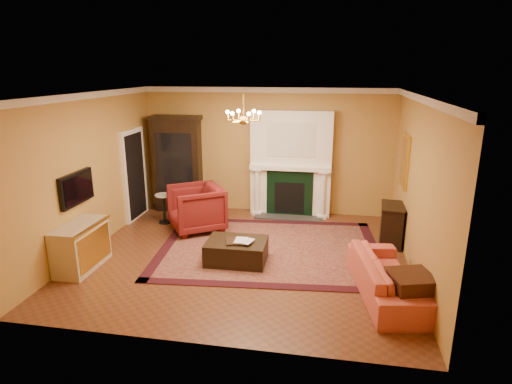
% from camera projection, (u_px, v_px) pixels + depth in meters
% --- Properties ---
extents(floor, '(6.00, 5.50, 0.02)m').
position_uv_depth(floor, '(245.00, 256.00, 8.11)').
color(floor, brown).
rests_on(floor, ground).
extents(ceiling, '(6.00, 5.50, 0.02)m').
position_uv_depth(ceiling, '(243.00, 93.00, 7.27)').
color(ceiling, silver).
rests_on(ceiling, wall_back).
extents(wall_back, '(6.00, 0.02, 3.00)m').
position_uv_depth(wall_back, '(267.00, 151.00, 10.30)').
color(wall_back, '#B48940').
rests_on(wall_back, floor).
extents(wall_front, '(6.00, 0.02, 3.00)m').
position_uv_depth(wall_front, '(197.00, 236.00, 5.08)').
color(wall_front, '#B48940').
rests_on(wall_front, floor).
extents(wall_left, '(0.02, 5.50, 3.00)m').
position_uv_depth(wall_left, '(91.00, 172.00, 8.20)').
color(wall_left, '#B48940').
rests_on(wall_left, floor).
extents(wall_right, '(0.02, 5.50, 3.00)m').
position_uv_depth(wall_right, '(419.00, 187.00, 7.19)').
color(wall_right, '#B48940').
rests_on(wall_right, floor).
extents(fireplace, '(1.90, 0.70, 2.50)m').
position_uv_depth(fireplace, '(291.00, 166.00, 10.11)').
color(fireplace, white).
rests_on(fireplace, wall_back).
extents(crown_molding, '(6.00, 5.50, 0.12)m').
position_uv_depth(crown_molding, '(253.00, 94.00, 8.20)').
color(crown_molding, silver).
rests_on(crown_molding, ceiling).
extents(doorway, '(0.08, 1.05, 2.10)m').
position_uv_depth(doorway, '(134.00, 175.00, 9.93)').
color(doorway, white).
rests_on(doorway, wall_left).
extents(tv_panel, '(0.09, 0.95, 0.58)m').
position_uv_depth(tv_panel, '(77.00, 188.00, 7.67)').
color(tv_panel, black).
rests_on(tv_panel, wall_left).
extents(gilt_mirror, '(0.06, 0.76, 1.05)m').
position_uv_depth(gilt_mirror, '(404.00, 161.00, 8.48)').
color(gilt_mirror, gold).
rests_on(gilt_mirror, wall_right).
extents(chandelier, '(0.63, 0.55, 0.53)m').
position_uv_depth(chandelier, '(243.00, 117.00, 7.39)').
color(chandelier, gold).
rests_on(chandelier, ceiling).
extents(oriental_rug, '(4.54, 3.57, 0.02)m').
position_uv_depth(oriental_rug, '(269.00, 249.00, 8.41)').
color(oriental_rug, '#4C1018').
rests_on(oriental_rug, floor).
extents(china_cabinet, '(1.16, 0.60, 2.24)m').
position_uv_depth(china_cabinet, '(178.00, 166.00, 10.52)').
color(china_cabinet, black).
rests_on(china_cabinet, floor).
extents(wingback_armchair, '(1.42, 1.43, 1.09)m').
position_uv_depth(wingback_armchair, '(196.00, 206.00, 9.26)').
color(wingback_armchair, maroon).
rests_on(wingback_armchair, floor).
extents(pedestal_table, '(0.38, 0.38, 0.68)m').
position_uv_depth(pedestal_table, '(164.00, 206.00, 9.73)').
color(pedestal_table, black).
rests_on(pedestal_table, floor).
extents(commode, '(0.52, 1.10, 0.82)m').
position_uv_depth(commode, '(81.00, 246.00, 7.51)').
color(commode, '#C4B38F').
rests_on(commode, floor).
extents(coral_sofa, '(0.95, 2.16, 0.82)m').
position_uv_depth(coral_sofa, '(387.00, 271.00, 6.61)').
color(coral_sofa, '#D14B42').
rests_on(coral_sofa, floor).
extents(end_table, '(0.66, 0.66, 0.62)m').
position_uv_depth(end_table, '(409.00, 296.00, 6.07)').
color(end_table, '#3B1A10').
rests_on(end_table, floor).
extents(console_table, '(0.48, 0.75, 0.80)m').
position_uv_depth(console_table, '(391.00, 226.00, 8.52)').
color(console_table, black).
rests_on(console_table, floor).
extents(leather_ottoman, '(1.09, 0.80, 0.40)m').
position_uv_depth(leather_ottoman, '(237.00, 251.00, 7.79)').
color(leather_ottoman, black).
rests_on(leather_ottoman, oriental_rug).
extents(ottoman_tray, '(0.54, 0.48, 0.03)m').
position_uv_depth(ottoman_tray, '(239.00, 241.00, 7.68)').
color(ottoman_tray, black).
rests_on(ottoman_tray, leather_ottoman).
extents(book_a, '(0.22, 0.04, 0.30)m').
position_uv_depth(book_a, '(235.00, 233.00, 7.61)').
color(book_a, gray).
rests_on(book_a, ottoman_tray).
extents(book_b, '(0.21, 0.08, 0.29)m').
position_uv_depth(book_b, '(241.00, 233.00, 7.61)').
color(book_b, gray).
rests_on(book_b, ottoman_tray).
extents(topiary_left, '(0.16, 0.16, 0.44)m').
position_uv_depth(topiary_left, '(267.00, 154.00, 10.09)').
color(topiary_left, gray).
rests_on(topiary_left, fireplace).
extents(topiary_right, '(0.17, 0.17, 0.47)m').
position_uv_depth(topiary_right, '(322.00, 155.00, 9.87)').
color(topiary_right, gray).
rests_on(topiary_right, fireplace).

